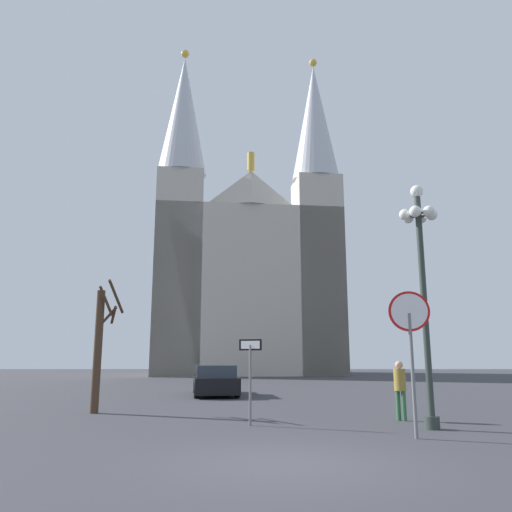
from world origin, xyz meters
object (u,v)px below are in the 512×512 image
cathedral (246,271)px  one_way_arrow_sign (250,369)px  bare_tree (99,345)px  street_lamp (422,267)px  parked_car_near_black (215,381)px  stop_sign (410,332)px  pedestrian_walking (400,384)px

cathedral → one_way_arrow_sign: cathedral is taller
one_way_arrow_sign → bare_tree: bare_tree is taller
cathedral → street_lamp: 37.00m
parked_car_near_black → street_lamp: bearing=-60.0°
stop_sign → pedestrian_walking: stop_sign is taller
stop_sign → parked_car_near_black: (-5.26, 11.90, -1.62)m
cathedral → stop_sign: 38.56m
street_lamp → bare_tree: (-9.19, 3.43, -1.89)m
stop_sign → street_lamp: size_ratio=0.51×
stop_sign → parked_car_near_black: stop_sign is taller
parked_car_near_black → bare_tree: bearing=-113.7°
parked_car_near_black → pedestrian_walking: size_ratio=3.01×
stop_sign → bare_tree: bare_tree is taller
cathedral → one_way_arrow_sign: bearing=-88.7°
cathedral → pedestrian_walking: (4.94, -34.51, -9.05)m
one_way_arrow_sign → street_lamp: bearing=-8.4°
one_way_arrow_sign → cathedral: bearing=91.3°
street_lamp → stop_sign: bearing=-120.6°
street_lamp → bare_tree: 9.99m
bare_tree → parked_car_near_black: bare_tree is taller
cathedral → pedestrian_walking: cathedral is taller
cathedral → parked_car_near_black: cathedral is taller
one_way_arrow_sign → pedestrian_walking: (4.12, 0.97, -0.45)m
one_way_arrow_sign → stop_sign: bearing=-29.7°
bare_tree → parked_car_near_black: size_ratio=0.85×
cathedral → street_lamp: bearing=-81.8°
stop_sign → cathedral: bearing=96.7°
stop_sign → parked_car_near_black: 13.11m
bare_tree → pedestrian_walking: (8.92, -1.81, -1.11)m
pedestrian_walking → cathedral: bearing=98.1°
one_way_arrow_sign → bare_tree: size_ratio=0.53×
stop_sign → one_way_arrow_sign: 4.20m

